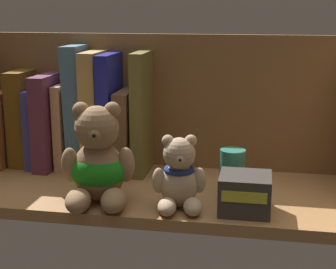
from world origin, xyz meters
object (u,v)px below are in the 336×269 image
(small_product_box, at_px, (245,193))
(book_6, at_px, (97,111))
(teddy_bear_larger, at_px, (98,164))
(book_7, at_px, (113,112))
(teddy_bear_smaller, at_px, (179,178))
(book_0, at_px, (8,127))
(book_9, at_px, (144,112))
(book_1, at_px, (23,118))
(pillar_candle, at_px, (232,171))
(book_5, at_px, (79,107))
(book_8, at_px, (129,130))
(book_4, at_px, (65,125))
(book_2, at_px, (38,127))
(book_3, at_px, (52,120))

(small_product_box, bearing_deg, book_6, 148.73)
(teddy_bear_larger, distance_m, small_product_box, 0.25)
(book_7, xyz_separation_m, teddy_bear_smaller, (0.16, -0.19, -0.06))
(book_0, bearing_deg, small_product_box, -20.29)
(book_7, relative_size, book_9, 0.98)
(book_1, distance_m, pillar_candle, 0.45)
(book_7, relative_size, teddy_bear_larger, 1.37)
(book_7, height_order, pillar_candle, book_7)
(book_1, xyz_separation_m, book_9, (0.25, 0.00, 0.02))
(book_5, xyz_separation_m, book_8, (0.10, 0.00, -0.04))
(teddy_bear_larger, bearing_deg, book_0, 144.06)
(book_4, xyz_separation_m, book_7, (0.10, 0.00, 0.03))
(book_2, height_order, book_4, book_4)
(book_0, xyz_separation_m, small_product_box, (0.50, -0.18, -0.05))
(book_2, height_order, book_5, book_5)
(teddy_bear_larger, relative_size, teddy_bear_smaller, 1.40)
(pillar_candle, bearing_deg, book_3, 165.23)
(book_1, height_order, book_7, book_7)
(book_0, relative_size, pillar_candle, 1.91)
(book_3, relative_size, book_6, 0.80)
(book_1, height_order, teddy_bear_smaller, book_1)
(book_3, height_order, book_9, book_9)
(book_4, xyz_separation_m, small_product_box, (0.37, -0.18, -0.05))
(book_2, xyz_separation_m, book_9, (0.22, 0.00, 0.04))
(book_4, bearing_deg, book_2, 180.00)
(book_8, height_order, book_9, book_9)
(book_6, bearing_deg, teddy_bear_smaller, -43.47)
(teddy_bear_larger, bearing_deg, book_7, 98.27)
(book_6, height_order, book_8, book_6)
(book_2, xyz_separation_m, small_product_box, (0.43, -0.18, -0.05))
(book_4, bearing_deg, small_product_box, -26.39)
(book_6, distance_m, book_7, 0.03)
(teddy_bear_smaller, bearing_deg, book_1, 152.27)
(book_8, bearing_deg, book_1, -180.00)
(book_2, relative_size, book_5, 0.65)
(book_1, distance_m, book_7, 0.19)
(teddy_bear_smaller, distance_m, small_product_box, 0.11)
(book_0, distance_m, book_1, 0.04)
(book_5, bearing_deg, teddy_bear_larger, -62.15)
(book_1, xyz_separation_m, book_8, (0.22, 0.00, -0.02))
(book_0, distance_m, book_5, 0.16)
(book_1, height_order, teddy_bear_larger, book_1)
(book_8, bearing_deg, book_7, 180.00)
(book_4, distance_m, book_7, 0.11)
(book_1, relative_size, small_product_box, 2.38)
(book_7, bearing_deg, book_8, 0.00)
(book_4, height_order, book_7, book_7)
(book_0, height_order, book_6, book_6)
(book_0, height_order, teddy_bear_smaller, book_0)
(book_4, bearing_deg, pillar_candle, -15.96)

